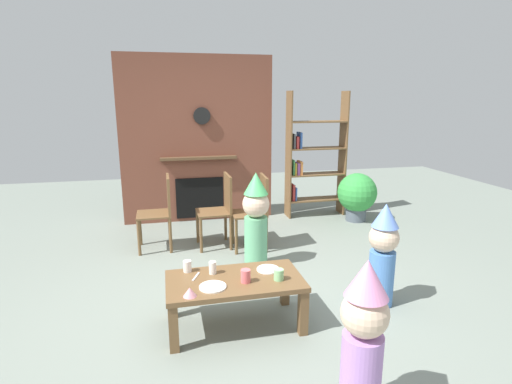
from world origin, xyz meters
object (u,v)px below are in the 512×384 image
at_px(paper_cup_near_left, 246,276).
at_px(paper_cup_center, 279,275).
at_px(potted_plant_tall, 357,194).
at_px(coffee_table, 235,286).
at_px(paper_cup_far_left, 213,268).
at_px(paper_plate_front, 268,269).
at_px(bookshelf, 312,159).
at_px(birthday_cake_slice, 190,292).
at_px(dining_chair_right, 256,208).
at_px(dining_chair_left, 161,208).
at_px(child_with_cone_hat, 363,336).
at_px(dining_chair_middle, 221,206).
at_px(child_by_the_chairs, 256,218).
at_px(paper_plate_rear, 213,287).
at_px(paper_cup_near_right, 187,266).
at_px(child_in_pink, 383,252).

bearing_deg(paper_cup_near_left, paper_cup_center, -3.84).
bearing_deg(potted_plant_tall, coffee_table, -133.30).
xyz_separation_m(paper_cup_far_left, paper_plate_front, (0.46, -0.03, -0.05)).
height_order(paper_cup_near_left, paper_cup_far_left, same).
distance_m(bookshelf, birthday_cake_slice, 3.70).
bearing_deg(dining_chair_right, birthday_cake_slice, 66.37).
bearing_deg(coffee_table, dining_chair_left, 106.63).
bearing_deg(dining_chair_left, child_with_cone_hat, 109.55).
relative_size(coffee_table, dining_chair_middle, 1.20).
relative_size(birthday_cake_slice, dining_chair_right, 0.11).
bearing_deg(coffee_table, birthday_cake_slice, -150.17).
xyz_separation_m(birthday_cake_slice, child_by_the_chairs, (0.79, 1.32, 0.11)).
height_order(paper_plate_rear, child_with_cone_hat, child_with_cone_hat).
distance_m(child_with_cone_hat, child_by_the_chairs, 2.21).
xyz_separation_m(paper_cup_near_right, child_by_the_chairs, (0.79, 0.89, 0.10)).
distance_m(paper_plate_rear, child_by_the_chairs, 1.38).
relative_size(paper_plate_front, child_with_cone_hat, 0.20).
xyz_separation_m(bookshelf, child_by_the_chairs, (-1.27, -1.72, -0.33)).
height_order(paper_plate_rear, potted_plant_tall, potted_plant_tall).
distance_m(paper_plate_front, paper_plate_rear, 0.53).
height_order(paper_cup_center, potted_plant_tall, potted_plant_tall).
distance_m(paper_plate_front, child_with_cone_hat, 1.23).
distance_m(paper_cup_center, birthday_cake_slice, 0.71).
xyz_separation_m(paper_plate_front, birthday_cake_slice, (-0.67, -0.31, 0.03)).
xyz_separation_m(paper_plate_front, child_in_pink, (1.02, -0.05, 0.08)).
relative_size(paper_cup_near_right, potted_plant_tall, 0.13).
relative_size(bookshelf, dining_chair_middle, 2.11).
bearing_deg(bookshelf, paper_cup_center, -114.89).
bearing_deg(dining_chair_middle, paper_cup_near_right, 70.90).
relative_size(paper_plate_front, dining_chair_middle, 0.21).
relative_size(paper_cup_far_left, potted_plant_tall, 0.14).
relative_size(paper_cup_far_left, child_by_the_chairs, 0.10).
bearing_deg(birthday_cake_slice, dining_chair_middle, 75.81).
relative_size(paper_cup_near_right, dining_chair_right, 0.11).
bearing_deg(coffee_table, paper_plate_rear, -149.34).
bearing_deg(dining_chair_left, paper_cup_near_left, 107.28).
bearing_deg(bookshelf, dining_chair_left, -157.30).
bearing_deg(paper_cup_center, paper_cup_near_left, 176.16).
relative_size(child_by_the_chairs, dining_chair_left, 1.16).
height_order(dining_chair_right, potted_plant_tall, dining_chair_right).
bearing_deg(paper_plate_front, child_by_the_chairs, 82.83).
bearing_deg(paper_cup_far_left, potted_plant_tall, 43.11).
relative_size(paper_cup_near_left, birthday_cake_slice, 1.04).
height_order(coffee_table, paper_plate_front, paper_plate_front).
height_order(coffee_table, paper_cup_far_left, paper_cup_far_left).
relative_size(paper_cup_center, paper_plate_rear, 0.43).
height_order(bookshelf, dining_chair_right, bookshelf).
xyz_separation_m(paper_plate_front, child_by_the_chairs, (0.13, 1.01, 0.14)).
distance_m(paper_plate_front, dining_chair_middle, 1.72).
distance_m(paper_cup_near_right, birthday_cake_slice, 0.43).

